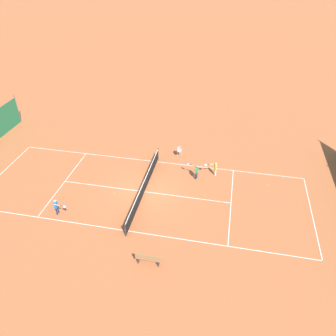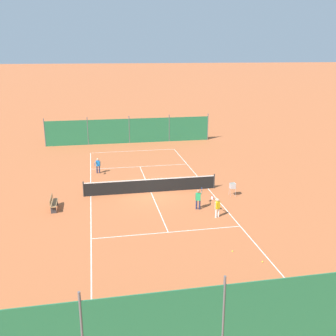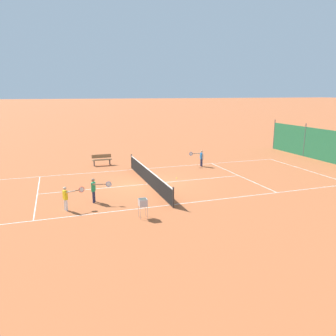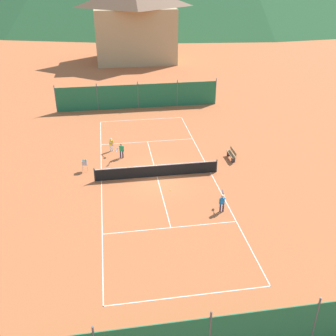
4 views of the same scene
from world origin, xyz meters
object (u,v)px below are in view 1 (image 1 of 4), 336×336
(player_far_baseline, at_px, (57,206))
(tennis_ball_by_net_right, at_px, (268,185))
(tennis_ball_far_corner, at_px, (283,179))
(tennis_net, at_px, (144,186))
(courtside_bench, at_px, (148,258))
(ball_hopper, at_px, (179,150))
(tennis_ball_alley_left, at_px, (114,193))
(player_near_service, at_px, (215,168))
(player_far_service, at_px, (196,171))

(player_far_baseline, height_order, tennis_ball_by_net_right, player_far_baseline)
(tennis_ball_far_corner, relative_size, tennis_ball_by_net_right, 1.00)
(tennis_net, bearing_deg, courtside_bench, 17.12)
(tennis_net, relative_size, ball_hopper, 10.31)
(player_far_baseline, height_order, courtside_bench, player_far_baseline)
(tennis_ball_alley_left, bearing_deg, ball_hopper, 147.19)
(tennis_net, xyz_separation_m, tennis_ball_far_corner, (-3.70, 10.30, -0.47))
(tennis_ball_alley_left, distance_m, ball_hopper, 7.13)
(ball_hopper, bearing_deg, tennis_ball_by_net_right, 70.37)
(player_far_baseline, bearing_deg, tennis_ball_by_net_right, 113.40)
(player_far_baseline, xyz_separation_m, tennis_ball_far_corner, (-7.20, 15.46, -0.69))
(player_near_service, bearing_deg, courtside_bench, -17.28)
(ball_hopper, bearing_deg, player_far_baseline, -37.99)
(tennis_net, relative_size, player_near_service, 7.80)
(player_far_service, bearing_deg, player_near_service, 118.52)
(tennis_ball_alley_left, bearing_deg, courtside_bench, 35.70)
(player_near_service, distance_m, tennis_ball_alley_left, 8.06)
(player_far_baseline, relative_size, player_near_service, 1.05)
(tennis_ball_alley_left, distance_m, tennis_ball_far_corner, 13.17)
(ball_hopper, bearing_deg, tennis_ball_far_corner, 79.42)
(tennis_net, height_order, tennis_ball_alley_left, tennis_net)
(player_far_baseline, height_order, player_near_service, player_far_baseline)
(player_far_service, distance_m, tennis_ball_alley_left, 6.49)
(player_far_baseline, xyz_separation_m, courtside_bench, (2.84, 7.11, -0.27))
(tennis_ball_far_corner, bearing_deg, tennis_ball_by_net_right, -49.40)
(tennis_ball_far_corner, bearing_deg, tennis_ball_alley_left, -70.66)
(player_near_service, bearing_deg, tennis_ball_far_corner, 95.32)
(courtside_bench, bearing_deg, tennis_ball_by_net_right, 141.58)
(player_near_service, relative_size, tennis_ball_alley_left, 17.84)
(player_far_service, bearing_deg, player_far_baseline, -55.62)
(player_far_service, relative_size, tennis_ball_by_net_right, 19.24)
(tennis_ball_far_corner, bearing_deg, player_near_service, -84.68)
(tennis_ball_far_corner, xyz_separation_m, courtside_bench, (10.04, -8.35, 0.42))
(player_near_service, distance_m, ball_hopper, 3.83)
(tennis_ball_by_net_right, xyz_separation_m, courtside_bench, (9.01, -7.15, 0.42))
(player_far_baseline, bearing_deg, player_far_service, 124.38)
(player_near_service, bearing_deg, tennis_ball_alley_left, -61.28)
(tennis_net, xyz_separation_m, courtside_bench, (6.34, 1.95, -0.05))
(tennis_ball_by_net_right, bearing_deg, tennis_net, -73.66)
(tennis_ball_alley_left, bearing_deg, player_far_service, 118.77)
(tennis_net, height_order, player_far_baseline, player_far_baseline)
(tennis_ball_alley_left, height_order, courtside_bench, courtside_bench)
(tennis_net, height_order, tennis_ball_by_net_right, tennis_net)
(tennis_ball_far_corner, height_order, courtside_bench, courtside_bench)
(tennis_ball_by_net_right, bearing_deg, ball_hopper, -109.63)
(tennis_ball_far_corner, bearing_deg, player_far_baseline, -65.03)
(player_far_baseline, xyz_separation_m, tennis_ball_by_net_right, (-6.17, 14.26, -0.69))
(tennis_ball_by_net_right, bearing_deg, tennis_ball_alley_left, -73.47)
(player_near_service, relative_size, tennis_ball_by_net_right, 17.84)
(courtside_bench, bearing_deg, player_far_service, 169.85)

